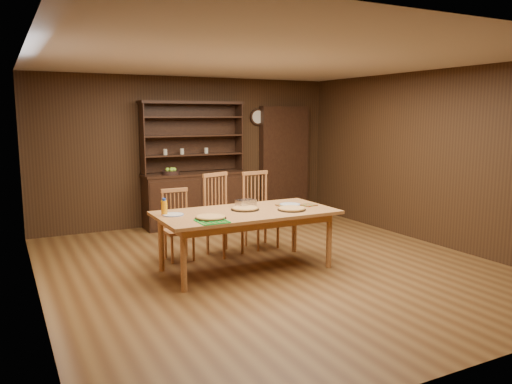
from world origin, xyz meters
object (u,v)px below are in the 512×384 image
juice_bottle (164,207)px  chair_right (259,207)px  china_hutch (195,192)px  chair_center (221,211)px  chair_left (177,222)px  dining_table (246,216)px

juice_bottle → chair_right: bearing=23.4°
china_hutch → chair_center: bearing=-99.7°
china_hutch → chair_left: size_ratio=2.28×
chair_left → juice_bottle: size_ratio=4.64×
dining_table → chair_center: bearing=88.6°
china_hutch → chair_left: (-0.95, -1.86, -0.09)m
dining_table → juice_bottle: 1.02m
dining_table → china_hutch: bearing=82.9°
chair_left → chair_right: 1.29m
juice_bottle → chair_center: bearing=32.0°
chair_right → juice_bottle: size_ratio=5.41×
china_hutch → dining_table: (-0.34, -2.72, 0.09)m
chair_center → juice_bottle: size_ratio=5.52×
chair_left → chair_right: (1.29, 0.08, 0.09)m
chair_left → juice_bottle: (-0.37, -0.64, 0.34)m
dining_table → chair_center: size_ratio=1.95×
chair_left → chair_right: chair_right is taller
china_hutch → juice_bottle: 2.84m
dining_table → chair_left: bearing=125.6°
chair_left → juice_bottle: bearing=-120.4°
chair_center → juice_bottle: chair_center is taller
chair_right → juice_bottle: chair_right is taller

